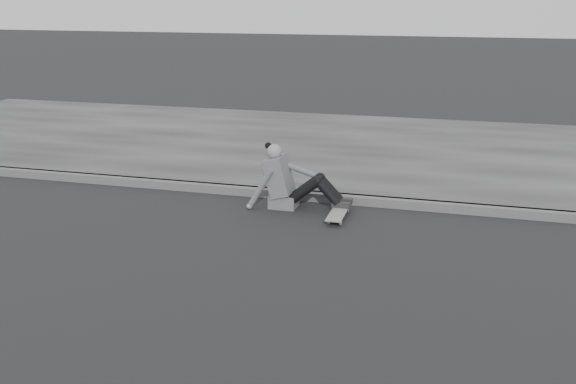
# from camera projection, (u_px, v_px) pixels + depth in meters

# --- Properties ---
(ground) EXTENTS (80.00, 80.00, 0.00)m
(ground) POSITION_uv_depth(u_px,v_px,m) (501.00, 303.00, 5.99)
(ground) COLOR black
(ground) RESTS_ON ground
(curb) EXTENTS (24.00, 0.16, 0.12)m
(curb) POSITION_uv_depth(u_px,v_px,m) (492.00, 211.00, 8.35)
(curb) COLOR #515151
(curb) RESTS_ON ground
(sidewalk) EXTENTS (24.00, 6.00, 0.12)m
(sidewalk) POSITION_uv_depth(u_px,v_px,m) (486.00, 156.00, 11.13)
(sidewalk) COLOR #383838
(sidewalk) RESTS_ON ground
(skateboard) EXTENTS (0.20, 0.78, 0.09)m
(skateboard) POSITION_uv_depth(u_px,v_px,m) (339.00, 212.00, 8.25)
(skateboard) COLOR gray
(skateboard) RESTS_ON ground
(seated_woman) EXTENTS (1.38, 0.46, 0.88)m
(seated_woman) POSITION_uv_depth(u_px,v_px,m) (288.00, 182.00, 8.57)
(seated_woman) COLOR #565659
(seated_woman) RESTS_ON ground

